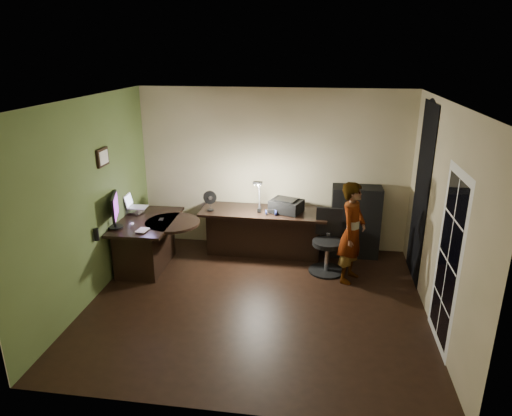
# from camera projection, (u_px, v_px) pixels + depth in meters

# --- Properties ---
(floor) EXTENTS (4.50, 4.00, 0.01)m
(floor) POSITION_uv_depth(u_px,v_px,m) (256.00, 303.00, 6.22)
(floor) COLOR black
(floor) RESTS_ON ground
(ceiling) EXTENTS (4.50, 4.00, 0.01)m
(ceiling) POSITION_uv_depth(u_px,v_px,m) (256.00, 100.00, 5.32)
(ceiling) COLOR silver
(ceiling) RESTS_ON floor
(wall_back) EXTENTS (4.50, 0.01, 2.70)m
(wall_back) POSITION_uv_depth(u_px,v_px,m) (273.00, 170.00, 7.64)
(wall_back) COLOR tan
(wall_back) RESTS_ON floor
(wall_front) EXTENTS (4.50, 0.01, 2.70)m
(wall_front) POSITION_uv_depth(u_px,v_px,m) (222.00, 287.00, 3.90)
(wall_front) COLOR tan
(wall_front) RESTS_ON floor
(wall_left) EXTENTS (0.01, 4.00, 2.70)m
(wall_left) POSITION_uv_depth(u_px,v_px,m) (89.00, 201.00, 6.07)
(wall_left) COLOR tan
(wall_left) RESTS_ON floor
(wall_right) EXTENTS (0.01, 4.00, 2.70)m
(wall_right) POSITION_uv_depth(u_px,v_px,m) (442.00, 219.00, 5.46)
(wall_right) COLOR tan
(wall_right) RESTS_ON floor
(green_wall_overlay) EXTENTS (0.00, 4.00, 2.70)m
(green_wall_overlay) POSITION_uv_depth(u_px,v_px,m) (90.00, 202.00, 6.07)
(green_wall_overlay) COLOR #506631
(green_wall_overlay) RESTS_ON floor
(arched_doorway) EXTENTS (0.01, 0.90, 2.60)m
(arched_doorway) POSITION_uv_depth(u_px,v_px,m) (421.00, 194.00, 6.56)
(arched_doorway) COLOR black
(arched_doorway) RESTS_ON floor
(french_door) EXTENTS (0.02, 0.92, 2.10)m
(french_door) POSITION_uv_depth(u_px,v_px,m) (448.00, 261.00, 5.05)
(french_door) COLOR white
(french_door) RESTS_ON floor
(framed_picture) EXTENTS (0.04, 0.30, 0.25)m
(framed_picture) POSITION_uv_depth(u_px,v_px,m) (102.00, 157.00, 6.32)
(framed_picture) COLOR black
(framed_picture) RESTS_ON wall_left
(desk_left) EXTENTS (0.87, 1.38, 0.78)m
(desk_left) POSITION_uv_depth(u_px,v_px,m) (148.00, 243.00, 7.14)
(desk_left) COLOR black
(desk_left) RESTS_ON floor
(desk_right) EXTENTS (2.07, 0.76, 0.77)m
(desk_right) POSITION_uv_depth(u_px,v_px,m) (264.00, 233.00, 7.57)
(desk_right) COLOR black
(desk_right) RESTS_ON floor
(cabinet) EXTENTS (0.79, 0.40, 1.18)m
(cabinet) POSITION_uv_depth(u_px,v_px,m) (355.00, 221.00, 7.49)
(cabinet) COLOR black
(cabinet) RESTS_ON floor
(laptop_stand) EXTENTS (0.25, 0.22, 0.09)m
(laptop_stand) POSITION_uv_depth(u_px,v_px,m) (136.00, 210.00, 7.28)
(laptop_stand) COLOR silver
(laptop_stand) RESTS_ON desk_left
(laptop) EXTENTS (0.33, 0.31, 0.21)m
(laptop) POSITION_uv_depth(u_px,v_px,m) (137.00, 201.00, 7.23)
(laptop) COLOR silver
(laptop) RESTS_ON laptop_stand
(monitor) EXTENTS (0.29, 0.56, 0.36)m
(monitor) POSITION_uv_depth(u_px,v_px,m) (114.00, 216.00, 6.63)
(monitor) COLOR black
(monitor) RESTS_ON desk_left
(mouse) EXTENTS (0.07, 0.10, 0.03)m
(mouse) POSITION_uv_depth(u_px,v_px,m) (132.00, 224.00, 6.78)
(mouse) COLOR silver
(mouse) RESTS_ON desk_left
(phone) EXTENTS (0.08, 0.14, 0.01)m
(phone) POSITION_uv_depth(u_px,v_px,m) (161.00, 219.00, 6.99)
(phone) COLOR black
(phone) RESTS_ON desk_left
(pen) EXTENTS (0.03, 0.15, 0.01)m
(pen) POSITION_uv_depth(u_px,v_px,m) (137.00, 214.00, 7.20)
(pen) COLOR black
(pen) RESTS_ON desk_left
(speaker) EXTENTS (0.08, 0.08, 0.17)m
(speaker) POSITION_uv_depth(u_px,v_px,m) (96.00, 234.00, 6.21)
(speaker) COLOR black
(speaker) RESTS_ON desk_left
(notepad) EXTENTS (0.16, 0.21, 0.01)m
(notepad) POSITION_uv_depth(u_px,v_px,m) (142.00, 230.00, 6.57)
(notepad) COLOR silver
(notepad) RESTS_ON desk_left
(desk_fan) EXTENTS (0.24, 0.19, 0.33)m
(desk_fan) POSITION_uv_depth(u_px,v_px,m) (210.00, 201.00, 7.38)
(desk_fan) COLOR black
(desk_fan) RESTS_ON desk_right
(headphones) EXTENTS (0.20, 0.12, 0.09)m
(headphones) POSITION_uv_depth(u_px,v_px,m) (271.00, 212.00, 7.22)
(headphones) COLOR navy
(headphones) RESTS_ON desk_right
(printer) EXTENTS (0.58, 0.52, 0.22)m
(printer) POSITION_uv_depth(u_px,v_px,m) (286.00, 205.00, 7.33)
(printer) COLOR black
(printer) RESTS_ON desk_right
(desk_lamp) EXTENTS (0.23, 0.30, 0.59)m
(desk_lamp) POSITION_uv_depth(u_px,v_px,m) (259.00, 195.00, 7.26)
(desk_lamp) COLOR black
(desk_lamp) RESTS_ON desk_right
(office_chair) EXTENTS (0.56, 0.56, 0.97)m
(office_chair) POSITION_uv_depth(u_px,v_px,m) (328.00, 243.00, 6.93)
(office_chair) COLOR black
(office_chair) RESTS_ON floor
(person) EXTENTS (0.54, 0.64, 1.51)m
(person) POSITION_uv_depth(u_px,v_px,m) (352.00, 233.00, 6.60)
(person) COLOR #D8A88C
(person) RESTS_ON floor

